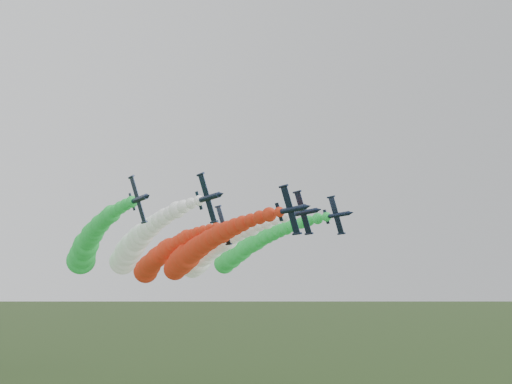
# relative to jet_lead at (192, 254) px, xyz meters

# --- Properties ---
(jet_lead) EXTENTS (11.16, 66.36, 15.27)m
(jet_lead) POSITION_rel_jet_lead_xyz_m (0.00, 0.00, 0.00)
(jet_lead) COLOR #111B33
(jet_lead) RESTS_ON ground
(jet_inner_left) EXTENTS (11.60, 66.80, 15.71)m
(jet_inner_left) POSITION_rel_jet_lead_xyz_m (-11.62, 8.33, 1.75)
(jet_inner_left) COLOR #111B33
(jet_inner_left) RESTS_ON ground
(jet_inner_right) EXTENTS (11.56, 66.76, 15.67)m
(jet_inner_right) POSITION_rel_jet_lead_xyz_m (9.26, 8.87, 0.90)
(jet_inner_right) COLOR #111B33
(jet_inner_right) RESTS_ON ground
(jet_outer_left) EXTENTS (11.94, 67.14, 16.05)m
(jet_outer_left) POSITION_rel_jet_lead_xyz_m (-19.59, 19.34, 2.13)
(jet_outer_left) COLOR #111B33
(jet_outer_left) RESTS_ON ground
(jet_outer_right) EXTENTS (11.40, 66.60, 15.51)m
(jet_outer_right) POSITION_rel_jet_lead_xyz_m (23.44, 14.08, 2.42)
(jet_outer_right) COLOR #111B33
(jet_outer_right) RESTS_ON ground
(jet_trail) EXTENTS (11.85, 67.05, 15.96)m
(jet_trail) POSITION_rel_jet_lead_xyz_m (2.21, 26.79, -0.24)
(jet_trail) COLOR #111B33
(jet_trail) RESTS_ON ground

